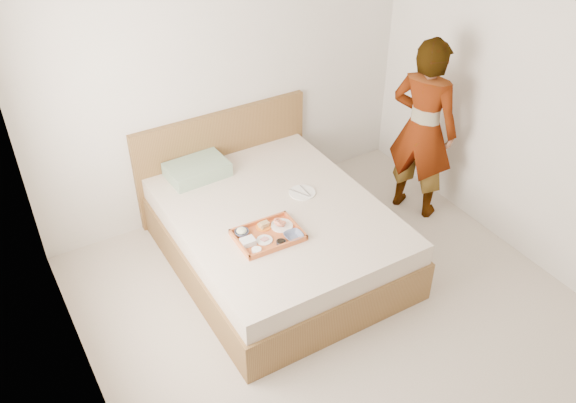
# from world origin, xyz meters

# --- Properties ---
(ground) EXTENTS (3.50, 4.00, 0.01)m
(ground) POSITION_xyz_m (0.00, 0.00, 0.00)
(ground) COLOR beige
(ground) RESTS_ON ground
(wall_back) EXTENTS (3.50, 0.01, 2.60)m
(wall_back) POSITION_xyz_m (0.00, 2.00, 1.30)
(wall_back) COLOR silver
(wall_back) RESTS_ON ground
(wall_left) EXTENTS (0.01, 4.00, 2.60)m
(wall_left) POSITION_xyz_m (-1.75, 0.00, 1.30)
(wall_left) COLOR silver
(wall_left) RESTS_ON ground
(wall_right) EXTENTS (0.01, 4.00, 2.60)m
(wall_right) POSITION_xyz_m (1.75, 0.00, 1.30)
(wall_right) COLOR silver
(wall_right) RESTS_ON ground
(bed) EXTENTS (1.65, 2.00, 0.53)m
(bed) POSITION_xyz_m (-0.09, 1.00, 0.27)
(bed) COLOR brown
(bed) RESTS_ON ground
(headboard) EXTENTS (1.65, 0.06, 0.95)m
(headboard) POSITION_xyz_m (-0.09, 1.97, 0.47)
(headboard) COLOR brown
(headboard) RESTS_ON ground
(pillow) EXTENTS (0.52, 0.36, 0.12)m
(pillow) POSITION_xyz_m (-0.43, 1.76, 0.59)
(pillow) COLOR #8CA188
(pillow) RESTS_ON bed
(tray) EXTENTS (0.50, 0.37, 0.04)m
(tray) POSITION_xyz_m (-0.31, 0.73, 0.55)
(tray) COLOR #CD652E
(tray) RESTS_ON bed
(prawn_plate) EXTENTS (0.17, 0.17, 0.01)m
(prawn_plate) POSITION_xyz_m (-0.16, 0.78, 0.55)
(prawn_plate) COLOR white
(prawn_plate) RESTS_ON tray
(navy_bowl_big) EXTENTS (0.14, 0.14, 0.03)m
(navy_bowl_big) POSITION_xyz_m (-0.16, 0.61, 0.56)
(navy_bowl_big) COLOR navy
(navy_bowl_big) RESTS_ON tray
(sauce_dish) EXTENTS (0.07, 0.07, 0.03)m
(sauce_dish) POSITION_xyz_m (-0.28, 0.60, 0.56)
(sauce_dish) COLOR black
(sauce_dish) RESTS_ON tray
(meat_plate) EXTENTS (0.12, 0.12, 0.01)m
(meat_plate) POSITION_xyz_m (-0.36, 0.69, 0.55)
(meat_plate) COLOR white
(meat_plate) RESTS_ON tray
(bread_plate) EXTENTS (0.12, 0.12, 0.01)m
(bread_plate) POSITION_xyz_m (-0.29, 0.84, 0.55)
(bread_plate) COLOR orange
(bread_plate) RESTS_ON tray
(salad_bowl) EXTENTS (0.11, 0.11, 0.03)m
(salad_bowl) POSITION_xyz_m (-0.47, 0.84, 0.56)
(salad_bowl) COLOR navy
(salad_bowl) RESTS_ON tray
(plastic_tub) EXTENTS (0.10, 0.09, 0.04)m
(plastic_tub) POSITION_xyz_m (-0.48, 0.72, 0.57)
(plastic_tub) COLOR silver
(plastic_tub) RESTS_ON tray
(cheese_round) EXTENTS (0.07, 0.07, 0.02)m
(cheese_round) POSITION_xyz_m (-0.47, 0.61, 0.56)
(cheese_round) COLOR white
(cheese_round) RESTS_ON tray
(dinner_plate) EXTENTS (0.25, 0.25, 0.01)m
(dinner_plate) POSITION_xyz_m (0.21, 1.08, 0.54)
(dinner_plate) COLOR white
(dinner_plate) RESTS_ON bed
(person) EXTENTS (0.61, 0.71, 1.65)m
(person) POSITION_xyz_m (1.38, 1.01, 0.83)
(person) COLOR beige
(person) RESTS_ON ground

